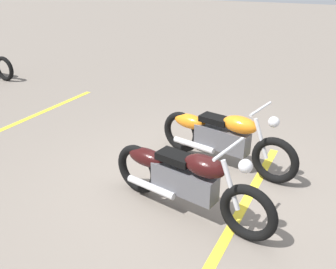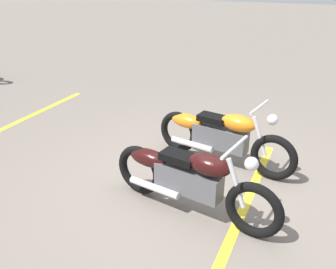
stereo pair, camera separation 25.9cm
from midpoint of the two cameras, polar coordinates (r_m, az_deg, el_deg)
ground_plane at (r=5.16m, az=3.28°, el=-7.48°), size 60.00×60.00×0.00m
motorcycle_bright_foreground at (r=5.48m, az=6.66°, el=-0.11°), size 2.21×0.67×1.04m
motorcycle_dark_foreground at (r=4.37m, az=1.34°, el=-6.74°), size 2.22×0.66×1.04m
parking_stripe_near at (r=4.93m, az=10.87°, el=-9.58°), size 0.13×3.20×0.01m
parking_stripe_mid at (r=7.95m, az=-21.46°, el=2.67°), size 0.13×3.20×0.01m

